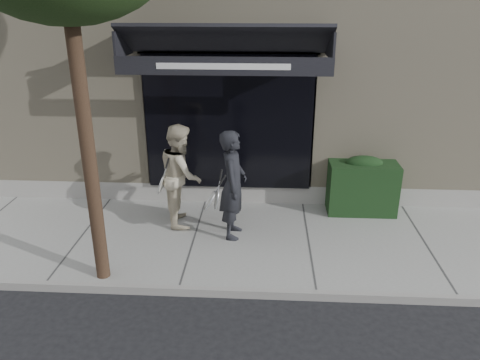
{
  "coord_description": "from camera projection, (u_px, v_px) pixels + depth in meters",
  "views": [
    {
      "loc": [
        -0.78,
        -7.24,
        4.11
      ],
      "look_at": [
        -1.23,
        0.6,
        0.97
      ],
      "focal_mm": 35.0,
      "sensor_mm": 36.0,
      "label": 1
    }
  ],
  "objects": [
    {
      "name": "ground",
      "position": [
        308.0,
        246.0,
        8.19
      ],
      "size": [
        80.0,
        80.0,
        0.0
      ],
      "primitive_type": "plane",
      "color": "black",
      "rests_on": "ground"
    },
    {
      "name": "pedestrian_front",
      "position": [
        233.0,
        185.0,
        7.97
      ],
      "size": [
        0.71,
        0.81,
        1.92
      ],
      "color": "black",
      "rests_on": "sidewalk"
    },
    {
      "name": "pedestrian_back",
      "position": [
        181.0,
        175.0,
        8.47
      ],
      "size": [
        0.88,
        1.04,
        1.88
      ],
      "color": "beige",
      "rests_on": "sidewalk"
    },
    {
      "name": "sidewalk",
      "position": [
        308.0,
        243.0,
        8.17
      ],
      "size": [
        20.0,
        3.0,
        0.12
      ],
      "primitive_type": "cube",
      "color": "gray",
      "rests_on": "ground"
    },
    {
      "name": "hedge",
      "position": [
        362.0,
        185.0,
        9.05
      ],
      "size": [
        1.3,
        0.7,
        1.14
      ],
      "color": "black",
      "rests_on": "sidewalk"
    },
    {
      "name": "building_facade",
      "position": [
        298.0,
        52.0,
        11.78
      ],
      "size": [
        14.3,
        8.04,
        5.64
      ],
      "color": "#B6A98B",
      "rests_on": "ground"
    },
    {
      "name": "curb",
      "position": [
        317.0,
        295.0,
        6.73
      ],
      "size": [
        20.0,
        0.1,
        0.14
      ],
      "primitive_type": "cube",
      "color": "gray",
      "rests_on": "ground"
    }
  ]
}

